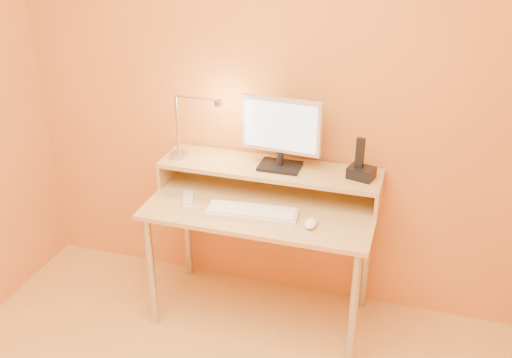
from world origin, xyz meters
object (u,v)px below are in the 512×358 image
(phone_dock, at_px, (361,173))
(mouse, at_px, (311,223))
(remote_control, at_px, (188,199))
(lamp_base, at_px, (179,155))
(monitor_panel, at_px, (281,125))
(keyboard, at_px, (252,213))

(phone_dock, height_order, mouse, phone_dock)
(remote_control, bearing_deg, phone_dock, -7.50)
(lamp_base, xyz_separation_m, remote_control, (0.12, -0.19, -0.16))
(monitor_panel, relative_size, remote_control, 2.30)
(phone_dock, bearing_deg, keyboard, -137.92)
(lamp_base, height_order, keyboard, lamp_base)
(phone_dock, relative_size, remote_control, 0.70)
(monitor_panel, height_order, remote_control, monitor_panel)
(phone_dock, bearing_deg, remote_control, -151.01)
(phone_dock, distance_m, mouse, 0.39)
(keyboard, bearing_deg, phone_dock, 21.66)
(monitor_panel, distance_m, keyboard, 0.48)
(lamp_base, distance_m, remote_control, 0.28)
(lamp_base, bearing_deg, phone_dock, 1.71)
(mouse, height_order, remote_control, mouse)
(monitor_panel, bearing_deg, keyboard, -101.58)
(monitor_panel, distance_m, lamp_base, 0.62)
(lamp_base, xyz_separation_m, phone_dock, (1.00, 0.03, 0.02))
(mouse, relative_size, remote_control, 0.57)
(keyboard, distance_m, mouse, 0.31)
(keyboard, bearing_deg, mouse, -10.23)
(monitor_panel, xyz_separation_m, mouse, (0.23, -0.30, -0.38))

